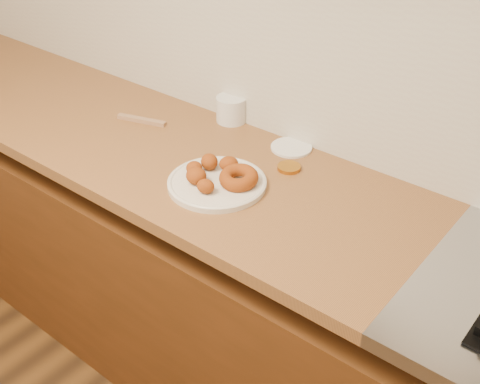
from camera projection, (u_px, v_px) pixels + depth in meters
name	position (u px, v px, depth m)	size (l,w,h in m)	color
wall_back	(331.00, 3.00, 1.66)	(4.00, 0.02, 2.70)	tan
base_cabinet	(257.00, 317.00, 1.98)	(3.60, 0.60, 0.77)	#522910
butcher_block	(108.00, 128.00, 2.05)	(2.30, 0.62, 0.04)	brown
backsplash	(324.00, 56.00, 1.73)	(3.60, 0.02, 0.60)	beige
donut_plate	(217.00, 183.00, 1.70)	(0.28, 0.28, 0.02)	beige
ring_donut	(238.00, 177.00, 1.68)	(0.11, 0.11, 0.04)	brown
fried_dough_chunks	(207.00, 170.00, 1.71)	(0.16, 0.20, 0.05)	brown
plastic_tub	(231.00, 109.00, 2.03)	(0.10, 0.10, 0.09)	silver
tub_lid	(291.00, 147.00, 1.89)	(0.13, 0.13, 0.01)	silver
brass_jar_lid	(289.00, 168.00, 1.78)	(0.07, 0.07, 0.01)	#B27421
wooden_utensil	(142.00, 120.00, 2.04)	(0.18, 0.02, 0.01)	#976F4E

